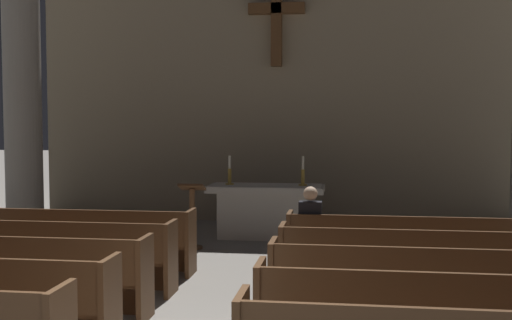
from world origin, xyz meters
name	(u,v)px	position (x,y,z in m)	size (l,w,h in m)	color
pew_left_row_3	(9,274)	(-2.33, 2.09, 0.48)	(3.29, 0.50, 0.95)	brown
pew_left_row_4	(51,255)	(-2.33, 3.16, 0.48)	(3.29, 0.50, 0.95)	brown
pew_left_row_5	(84,240)	(-2.33, 4.23, 0.48)	(3.29, 0.50, 0.95)	brown
pew_right_row_2	(441,320)	(2.33, 1.03, 0.48)	(3.29, 0.50, 0.95)	brown
pew_right_row_3	(426,289)	(2.33, 2.09, 0.48)	(3.29, 0.50, 0.95)	brown
pew_right_row_4	(415,266)	(2.33, 3.16, 0.48)	(3.29, 0.50, 0.95)	brown
pew_right_row_5	(406,248)	(2.33, 4.23, 0.48)	(3.29, 0.50, 0.95)	brown
column_left_second	(21,50)	(-4.73, 7.05, 3.59)	(1.07, 1.07, 7.35)	gray
altar	(266,210)	(0.00, 7.31, 0.53)	(2.20, 0.90, 1.01)	#BCB7AD
candlestick_left	(230,176)	(-0.70, 7.31, 1.18)	(0.16, 0.16, 0.55)	#B79338
candlestick_right	(303,176)	(0.70, 7.31, 1.18)	(0.16, 0.16, 0.55)	#B79338
apse_with_cross	(278,42)	(0.00, 9.40, 3.95)	(10.60, 0.48, 7.90)	gray
lectern	(192,217)	(-1.15, 6.11, 0.55)	(0.44, 0.36, 1.15)	brown
lone_worshipper	(311,230)	(1.01, 4.27, 0.69)	(0.32, 0.43, 1.32)	#26262B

